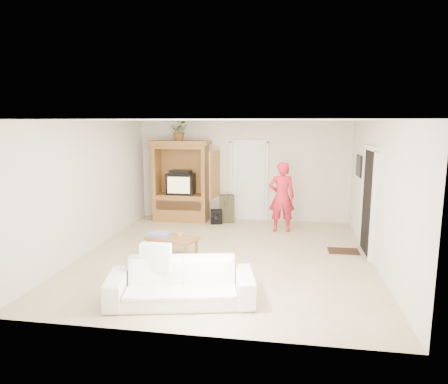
{
  "coord_description": "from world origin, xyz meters",
  "views": [
    {
      "loc": [
        1.13,
        -7.38,
        2.56
      ],
      "look_at": [
        -0.13,
        0.6,
        1.15
      ],
      "focal_mm": 32.0,
      "sensor_mm": 36.0,
      "label": 1
    }
  ],
  "objects_px": {
    "armoire": "(182,186)",
    "sofa": "(181,282)",
    "coffee_table": "(172,239)",
    "man": "(282,197)"
  },
  "relations": [
    {
      "from": "man",
      "to": "armoire",
      "type": "bearing_deg",
      "value": -20.61
    },
    {
      "from": "armoire",
      "to": "coffee_table",
      "type": "xyz_separation_m",
      "value": [
        0.54,
        -2.81,
        -0.59
      ]
    },
    {
      "from": "armoire",
      "to": "coffee_table",
      "type": "distance_m",
      "value": 2.92
    },
    {
      "from": "coffee_table",
      "to": "armoire",
      "type": "bearing_deg",
      "value": 117.21
    },
    {
      "from": "coffee_table",
      "to": "man",
      "type": "bearing_deg",
      "value": 61.5
    },
    {
      "from": "armoire",
      "to": "sofa",
      "type": "distance_m",
      "value": 4.99
    },
    {
      "from": "sofa",
      "to": "coffee_table",
      "type": "distance_m",
      "value": 2.11
    },
    {
      "from": "armoire",
      "to": "coffee_table",
      "type": "height_order",
      "value": "armoire"
    },
    {
      "from": "sofa",
      "to": "coffee_table",
      "type": "height_order",
      "value": "sofa"
    },
    {
      "from": "man",
      "to": "sofa",
      "type": "distance_m",
      "value": 4.32
    }
  ]
}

